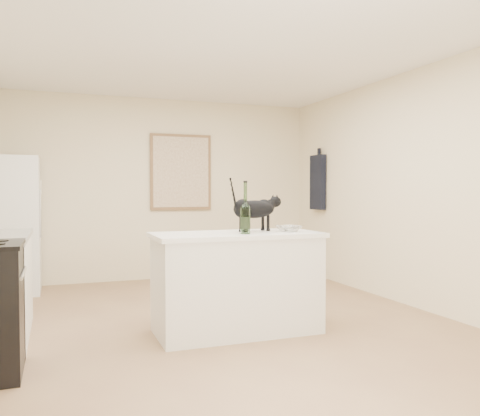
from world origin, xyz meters
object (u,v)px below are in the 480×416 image
object	(u,v)px
black_cat	(254,212)
wine_bottle	(245,211)
fridge	(10,225)
glass_bowl	(289,229)

from	to	relation	value
black_cat	wine_bottle	world-z (taller)	wine_bottle
fridge	black_cat	distance (m)	3.35
black_cat	wine_bottle	distance (m)	0.28
wine_bottle	glass_bowl	xyz separation A→B (m)	(0.46, 0.08, -0.18)
black_cat	glass_bowl	xyz separation A→B (m)	(0.29, -0.14, -0.16)
fridge	black_cat	size ratio (longest dim) A/B	3.24
wine_bottle	black_cat	bearing A→B (deg)	52.38
black_cat	wine_bottle	bearing A→B (deg)	-144.27
black_cat	glass_bowl	bearing A→B (deg)	-43.04
fridge	glass_bowl	world-z (taller)	fridge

